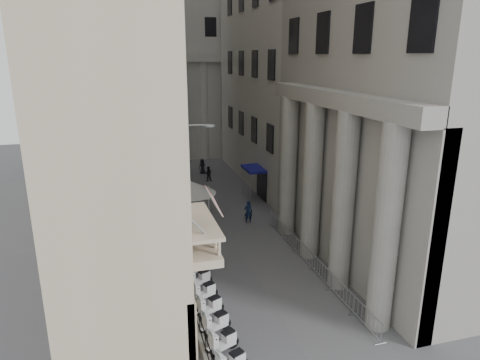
% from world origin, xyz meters
% --- Properties ---
extents(far_building, '(22.00, 10.00, 30.00)m').
position_xyz_m(far_building, '(0.00, 48.00, 15.00)').
color(far_building, '#A8A59E').
rests_on(far_building, ground).
extents(iron_fence, '(0.30, 28.00, 1.40)m').
position_xyz_m(iron_fence, '(-4.30, 18.00, 0.00)').
color(iron_fence, black).
rests_on(iron_fence, ground).
extents(blue_awning, '(1.60, 3.00, 3.00)m').
position_xyz_m(blue_awning, '(4.15, 26.00, 0.00)').
color(blue_awning, navy).
rests_on(blue_awning, ground).
extents(scooter_2, '(1.51, 1.05, 1.50)m').
position_xyz_m(scooter_2, '(-3.49, 6.05, 0.00)').
color(scooter_2, silver).
rests_on(scooter_2, ground).
extents(scooter_3, '(1.51, 1.05, 1.50)m').
position_xyz_m(scooter_3, '(-3.49, 7.48, 0.00)').
color(scooter_3, silver).
rests_on(scooter_3, ground).
extents(scooter_4, '(1.51, 1.05, 1.50)m').
position_xyz_m(scooter_4, '(-3.49, 8.92, 0.00)').
color(scooter_4, silver).
rests_on(scooter_4, ground).
extents(scooter_5, '(1.51, 1.05, 1.50)m').
position_xyz_m(scooter_5, '(-3.49, 10.36, 0.00)').
color(scooter_5, silver).
rests_on(scooter_5, ground).
extents(scooter_6, '(1.51, 1.05, 1.50)m').
position_xyz_m(scooter_6, '(-3.49, 11.80, 0.00)').
color(scooter_6, silver).
rests_on(scooter_6, ground).
extents(scooter_7, '(1.51, 1.05, 1.50)m').
position_xyz_m(scooter_7, '(-3.49, 13.24, 0.00)').
color(scooter_7, silver).
rests_on(scooter_7, ground).
extents(scooter_8, '(1.51, 1.05, 1.50)m').
position_xyz_m(scooter_8, '(-3.49, 14.68, 0.00)').
color(scooter_8, silver).
rests_on(scooter_8, ground).
extents(scooter_9, '(1.51, 1.05, 1.50)m').
position_xyz_m(scooter_9, '(-3.49, 16.12, 0.00)').
color(scooter_9, silver).
rests_on(scooter_9, ground).
extents(scooter_10, '(1.51, 1.05, 1.50)m').
position_xyz_m(scooter_10, '(-3.49, 17.56, 0.00)').
color(scooter_10, silver).
rests_on(scooter_10, ground).
extents(scooter_11, '(1.51, 1.05, 1.50)m').
position_xyz_m(scooter_11, '(-3.49, 19.00, 0.00)').
color(scooter_11, silver).
rests_on(scooter_11, ground).
extents(scooter_12, '(1.51, 1.05, 1.50)m').
position_xyz_m(scooter_12, '(-3.49, 20.44, 0.00)').
color(scooter_12, silver).
rests_on(scooter_12, ground).
extents(scooter_13, '(1.51, 1.05, 1.50)m').
position_xyz_m(scooter_13, '(-3.49, 21.88, 0.00)').
color(scooter_13, silver).
rests_on(scooter_13, ground).
extents(scooter_14, '(1.51, 1.05, 1.50)m').
position_xyz_m(scooter_14, '(-3.49, 23.32, 0.00)').
color(scooter_14, silver).
rests_on(scooter_14, ground).
extents(scooter_15, '(1.51, 1.05, 1.50)m').
position_xyz_m(scooter_15, '(-3.49, 24.76, 0.00)').
color(scooter_15, silver).
rests_on(scooter_15, ground).
extents(barrier_0, '(0.60, 2.40, 1.10)m').
position_xyz_m(barrier_0, '(3.61, 5.88, 0.00)').
color(barrier_0, '#A1A3A8').
rests_on(barrier_0, ground).
extents(barrier_1, '(0.60, 2.40, 1.10)m').
position_xyz_m(barrier_1, '(3.61, 8.38, 0.00)').
color(barrier_1, '#A1A3A8').
rests_on(barrier_1, ground).
extents(barrier_2, '(0.60, 2.40, 1.10)m').
position_xyz_m(barrier_2, '(3.61, 10.88, 0.00)').
color(barrier_2, '#A1A3A8').
rests_on(barrier_2, ground).
extents(barrier_3, '(0.60, 2.40, 1.10)m').
position_xyz_m(barrier_3, '(3.61, 13.38, 0.00)').
color(barrier_3, '#A1A3A8').
rests_on(barrier_3, ground).
extents(barrier_4, '(0.60, 2.40, 1.10)m').
position_xyz_m(barrier_4, '(3.61, 15.88, 0.00)').
color(barrier_4, '#A1A3A8').
rests_on(barrier_4, ground).
extents(barrier_5, '(0.60, 2.40, 1.10)m').
position_xyz_m(barrier_5, '(3.61, 18.38, 0.00)').
color(barrier_5, '#A1A3A8').
rests_on(barrier_5, ground).
extents(security_tent, '(4.02, 4.02, 3.27)m').
position_xyz_m(security_tent, '(-2.44, 22.62, 2.73)').
color(security_tent, silver).
rests_on(security_tent, ground).
extents(street_lamp, '(2.80, 0.55, 8.62)m').
position_xyz_m(street_lamp, '(-3.85, 16.65, 5.16)').
color(street_lamp, '#92959A').
rests_on(street_lamp, ground).
extents(info_kiosk, '(0.51, 0.86, 1.75)m').
position_xyz_m(info_kiosk, '(-3.42, 16.15, 0.88)').
color(info_kiosk, black).
rests_on(info_kiosk, ground).
extents(pedestrian_a, '(0.72, 0.55, 1.77)m').
position_xyz_m(pedestrian_a, '(2.04, 20.60, 0.89)').
color(pedestrian_a, '#0D1737').
rests_on(pedestrian_a, ground).
extents(pedestrian_b, '(0.83, 0.68, 1.58)m').
position_xyz_m(pedestrian_b, '(1.34, 32.97, 0.79)').
color(pedestrian_b, black).
rests_on(pedestrian_b, ground).
extents(pedestrian_c, '(0.95, 0.78, 1.69)m').
position_xyz_m(pedestrian_c, '(1.29, 36.00, 0.84)').
color(pedestrian_c, black).
rests_on(pedestrian_c, ground).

